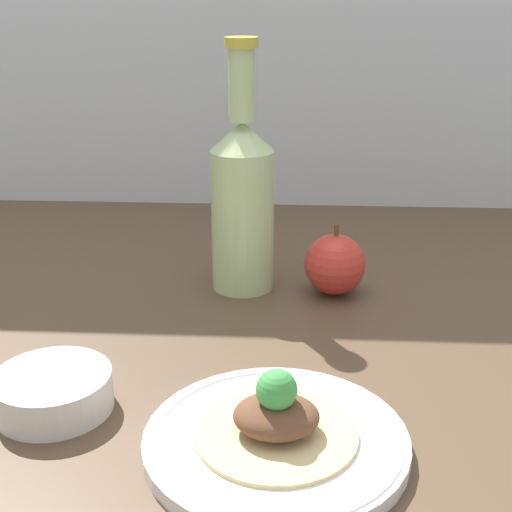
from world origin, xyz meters
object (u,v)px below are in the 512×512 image
object	(u,v)px
plate	(276,440)
plated_food	(276,417)
cider_bottle	(242,198)
dipping_bowl	(53,391)
apple	(335,264)

from	to	relation	value
plate	plated_food	xyz separation A→B (cm)	(-0.00, 0.00, 2.26)
plated_food	cider_bottle	xyz separation A→B (cm)	(-5.20, 33.89, 8.57)
plated_food	dipping_bowl	distance (cm)	21.08
apple	dipping_bowl	xyz separation A→B (cm)	(-26.77, -27.45, -2.05)
plated_food	dipping_bowl	size ratio (longest dim) A/B	1.27
dipping_bowl	plated_food	bearing A→B (deg)	-13.73
plated_food	cider_bottle	size ratio (longest dim) A/B	0.45
plate	apple	world-z (taller)	apple
plated_food	apple	xyz separation A→B (cm)	(6.33, 32.45, 0.68)
cider_bottle	dipping_bowl	distance (cm)	34.15
cider_bottle	apple	bearing A→B (deg)	-7.14
plate	dipping_bowl	bearing A→B (deg)	166.27
plate	apple	bearing A→B (deg)	78.95
apple	dipping_bowl	distance (cm)	38.40
dipping_bowl	apple	bearing A→B (deg)	45.72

